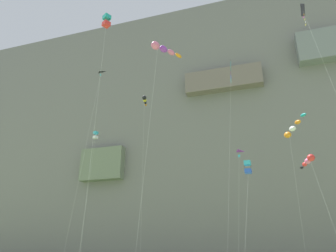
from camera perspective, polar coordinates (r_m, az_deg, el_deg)
name	(u,v)px	position (r m, az deg, el deg)	size (l,w,h in m)	color
cliff_face	(233,134)	(82.18, 11.91, -1.43)	(180.00, 30.43, 62.89)	slate
kite_banner_high_right	(231,79)	(48.95, 11.50, 8.45)	(2.29, 8.92, 29.49)	black
kite_delta_low_right	(98,82)	(53.71, -12.86, 7.93)	(1.92, 3.57, 31.60)	black
kite_delta_far_right	(237,158)	(48.80, 12.53, -5.78)	(1.56, 4.21, 17.15)	purple
kite_box_high_left	(95,136)	(63.01, -13.23, -1.73)	(1.69, 4.43, 25.41)	#38B2D1
kite_windsock_mid_left	(163,49)	(36.27, -0.98, 14.02)	(2.86, 6.71, 25.47)	pink
kite_windsock_low_left	(145,100)	(59.09, -4.31, 4.76)	(3.01, 7.50, 30.36)	black
kite_box_mid_right	(106,22)	(37.59, -11.29, 18.35)	(2.09, 3.92, 28.49)	teal
kite_windsock_low_center	(308,161)	(36.31, 24.41, -5.89)	(2.33, 6.07, 12.89)	red
kite_box_front_field	(248,167)	(37.96, 14.49, -7.39)	(1.68, 5.47, 13.41)	#38B2D1
kite_diamond_high_center	(309,26)	(33.17, 24.54, 16.49)	(2.88, 3.08, 25.92)	black
kite_windsock_near_cliff	(292,129)	(42.67, 21.91, -0.58)	(2.74, 5.77, 18.83)	orange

